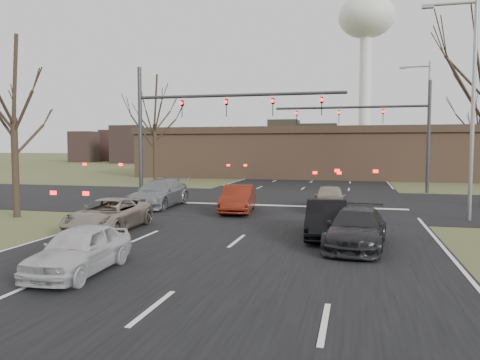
% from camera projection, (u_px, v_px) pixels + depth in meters
% --- Properties ---
extents(ground, '(360.00, 360.00, 0.00)m').
position_uv_depth(ground, '(211.00, 262.00, 13.50)').
color(ground, '#444B28').
rests_on(ground, ground).
extents(road_main, '(14.00, 300.00, 0.02)m').
position_uv_depth(road_main, '(329.00, 168.00, 71.57)').
color(road_main, black).
rests_on(road_main, ground).
extents(road_cross, '(200.00, 14.00, 0.02)m').
position_uv_depth(road_cross, '(286.00, 202.00, 28.02)').
color(road_cross, black).
rests_on(road_cross, ground).
extents(building, '(42.40, 10.40, 5.30)m').
position_uv_depth(building, '(337.00, 152.00, 49.60)').
color(building, brown).
rests_on(building, ground).
extents(water_tower, '(15.00, 15.00, 44.50)m').
position_uv_depth(water_tower, '(366.00, 26.00, 125.60)').
color(water_tower, silver).
rests_on(water_tower, ground).
extents(mast_arm_near, '(12.12, 0.24, 8.00)m').
position_uv_depth(mast_arm_near, '(192.00, 116.00, 26.98)').
color(mast_arm_near, '#383A3D').
rests_on(mast_arm_near, ground).
extents(mast_arm_far, '(11.12, 0.24, 8.00)m').
position_uv_depth(mast_arm_far, '(388.00, 123.00, 33.90)').
color(mast_arm_far, '#383A3D').
rests_on(mast_arm_far, ground).
extents(streetlight_right_near, '(2.34, 0.25, 10.00)m').
position_uv_depth(streetlight_right_near, '(469.00, 95.00, 20.65)').
color(streetlight_right_near, gray).
rests_on(streetlight_right_near, ground).
extents(streetlight_right_far, '(2.34, 0.25, 10.00)m').
position_uv_depth(streetlight_right_far, '(426.00, 118.00, 36.98)').
color(streetlight_right_far, gray).
rests_on(streetlight_right_far, ground).
extents(tree_left_near, '(5.10, 5.10, 8.50)m').
position_uv_depth(tree_left_near, '(12.00, 76.00, 21.61)').
color(tree_left_near, black).
rests_on(tree_left_near, ground).
extents(tree_left_far, '(5.70, 5.70, 9.50)m').
position_uv_depth(tree_left_far, '(154.00, 100.00, 40.30)').
color(tree_left_far, black).
rests_on(tree_left_far, ground).
extents(tree_right_far, '(5.40, 5.40, 9.00)m').
position_uv_depth(tree_right_far, '(479.00, 107.00, 43.25)').
color(tree_right_far, black).
rests_on(tree_right_far, ground).
extents(car_silver_suv, '(2.28, 4.65, 1.27)m').
position_uv_depth(car_silver_suv, '(109.00, 215.00, 18.50)').
color(car_silver_suv, gray).
rests_on(car_silver_suv, ground).
extents(car_white_sedan, '(1.66, 3.80, 1.27)m').
position_uv_depth(car_white_sedan, '(80.00, 249.00, 12.30)').
color(car_white_sedan, '#BCBCBE').
rests_on(car_white_sedan, ground).
extents(car_black_hatch, '(1.68, 4.22, 1.37)m').
position_uv_depth(car_black_hatch, '(326.00, 219.00, 17.16)').
color(car_black_hatch, black).
rests_on(car_black_hatch, ground).
extents(car_charcoal_sedan, '(2.21, 4.57, 1.28)m').
position_uv_depth(car_charcoal_sedan, '(356.00, 228.00, 15.40)').
color(car_charcoal_sedan, black).
rests_on(car_charcoal_sedan, ground).
extents(car_grey_ahead, '(2.13, 5.16, 1.49)m').
position_uv_depth(car_grey_ahead, '(159.00, 193.00, 25.76)').
color(car_grey_ahead, gray).
rests_on(car_grey_ahead, ground).
extents(car_red_ahead, '(1.94, 4.29, 1.37)m').
position_uv_depth(car_red_ahead, '(238.00, 199.00, 23.60)').
color(car_red_ahead, maroon).
rests_on(car_red_ahead, ground).
extents(car_silver_ahead, '(1.89, 4.11, 1.36)m').
position_uv_depth(car_silver_ahead, '(330.00, 198.00, 24.06)').
color(car_silver_ahead, gray).
rests_on(car_silver_ahead, ground).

